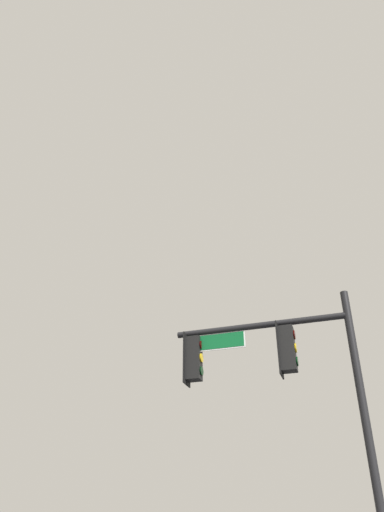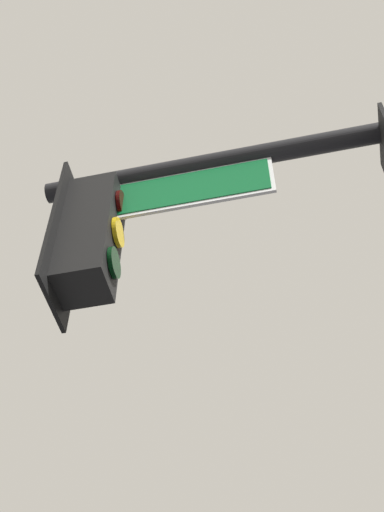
# 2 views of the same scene
# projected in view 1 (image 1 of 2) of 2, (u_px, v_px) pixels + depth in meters

# --- Properties ---
(signal_pole_near) EXTENTS (4.27, 1.14, 6.73)m
(signal_pole_near) POSITION_uv_depth(u_px,v_px,m) (280.00, 374.00, 11.61)
(signal_pole_near) COLOR black
(signal_pole_near) RESTS_ON ground_plane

